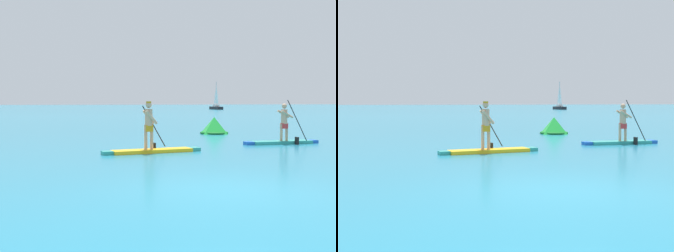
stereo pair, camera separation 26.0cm
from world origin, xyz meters
The scene contains 5 objects.
ground centered at (0.00, 0.00, 0.00)m, with size 440.00×440.00×0.00m, color teal.
paddleboarder_mid_center centered at (-0.34, 6.72, 0.33)m, with size 3.57×1.10×1.80m.
paddleboarder_far_right centered at (5.61, 8.65, 0.31)m, with size 3.33×0.90×1.85m.
race_marker_buoy centered at (4.70, 14.79, 0.40)m, with size 1.81×1.81×0.92m.
sailboat_right_horizon centered at (28.64, 83.38, 0.86)m, with size 1.56×4.93×5.97m.
Camera 1 is at (-3.26, -8.44, 1.78)m, focal length 47.89 mm.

